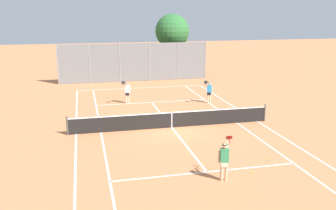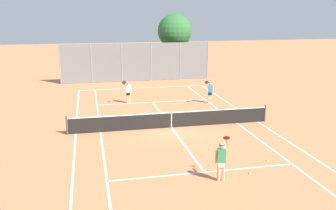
# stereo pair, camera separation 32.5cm
# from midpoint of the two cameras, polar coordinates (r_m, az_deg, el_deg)

# --- Properties ---
(ground_plane) EXTENTS (120.00, 120.00, 0.00)m
(ground_plane) POSITION_cam_midpoint_polar(r_m,az_deg,el_deg) (22.10, 0.95, -3.47)
(ground_plane) COLOR #CC7A4C
(court_line_markings) EXTENTS (11.10, 23.90, 0.01)m
(court_line_markings) POSITION_cam_midpoint_polar(r_m,az_deg,el_deg) (22.10, 0.95, -3.46)
(court_line_markings) COLOR silver
(court_line_markings) RESTS_ON ground
(tennis_net) EXTENTS (12.00, 0.10, 1.07)m
(tennis_net) POSITION_cam_midpoint_polar(r_m,az_deg,el_deg) (21.95, 0.95, -2.20)
(tennis_net) COLOR #474C47
(tennis_net) RESTS_ON ground
(player_near_side) EXTENTS (0.77, 0.71, 1.77)m
(player_near_side) POSITION_cam_midpoint_polar(r_m,az_deg,el_deg) (15.31, 8.75, -8.19)
(player_near_side) COLOR #D8A884
(player_near_side) RESTS_ON ground
(player_far_left) EXTENTS (0.74, 0.72, 1.77)m
(player_far_left) POSITION_cam_midpoint_polar(r_m,az_deg,el_deg) (27.77, -5.76, 2.13)
(player_far_left) COLOR beige
(player_far_left) RESTS_ON ground
(player_far_right) EXTENTS (0.83, 0.69, 1.77)m
(player_far_right) POSITION_cam_midpoint_polar(r_m,az_deg,el_deg) (27.88, 6.76, 2.15)
(player_far_right) COLOR beige
(player_far_right) RESTS_ON ground
(loose_tennis_ball_0) EXTENTS (0.07, 0.07, 0.07)m
(loose_tennis_ball_0) POSITION_cam_midpoint_polar(r_m,az_deg,el_deg) (18.96, -8.42, -6.59)
(loose_tennis_ball_0) COLOR #D1DB33
(loose_tennis_ball_0) RESTS_ON ground
(loose_tennis_ball_1) EXTENTS (0.07, 0.07, 0.07)m
(loose_tennis_ball_1) POSITION_cam_midpoint_polar(r_m,az_deg,el_deg) (29.93, -4.79, 1.28)
(loose_tennis_ball_1) COLOR #D1DB33
(loose_tennis_ball_1) RESTS_ON ground
(loose_tennis_ball_2) EXTENTS (0.07, 0.07, 0.07)m
(loose_tennis_ball_2) POSITION_cam_midpoint_polar(r_m,az_deg,el_deg) (25.06, 1.22, -1.24)
(loose_tennis_ball_2) COLOR #D1DB33
(loose_tennis_ball_2) RESTS_ON ground
(loose_tennis_ball_3) EXTENTS (0.07, 0.07, 0.07)m
(loose_tennis_ball_3) POSITION_cam_midpoint_polar(r_m,az_deg,el_deg) (16.51, 12.84, -10.05)
(loose_tennis_ball_3) COLOR #D1DB33
(loose_tennis_ball_3) RESTS_ON ground
(loose_tennis_ball_4) EXTENTS (0.07, 0.07, 0.07)m
(loose_tennis_ball_4) POSITION_cam_midpoint_polar(r_m,az_deg,el_deg) (18.01, 15.33, -8.11)
(loose_tennis_ball_4) COLOR #D1DB33
(loose_tennis_ball_4) RESTS_ON ground
(back_fence) EXTENTS (14.40, 0.08, 3.70)m
(back_fence) POSITION_cam_midpoint_polar(r_m,az_deg,el_deg) (36.40, -4.54, 6.51)
(back_fence) COLOR gray
(back_fence) RESTS_ON ground
(tree_behind_left) EXTENTS (3.51, 3.51, 6.38)m
(tree_behind_left) POSITION_cam_midpoint_polar(r_m,az_deg,el_deg) (39.43, 1.40, 11.01)
(tree_behind_left) COLOR brown
(tree_behind_left) RESTS_ON ground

